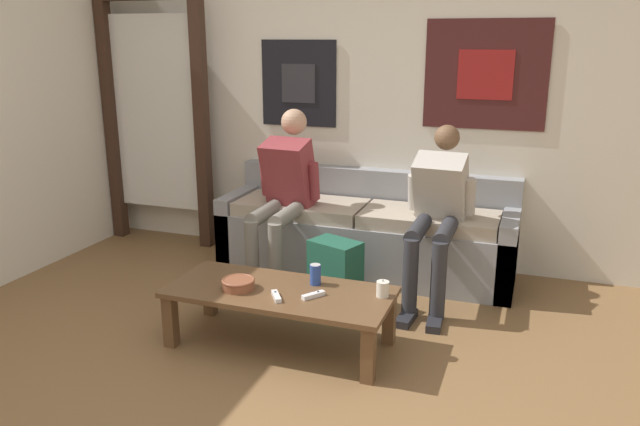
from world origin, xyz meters
The scene contains 13 objects.
ground_plane centered at (0.00, 0.00, 0.00)m, with size 18.00×18.00×0.00m, color brown.
wall_back centered at (0.00, 2.53, 1.28)m, with size 10.00×0.07×2.55m.
door_frame centered at (-1.71, 2.31, 1.20)m, with size 1.00×0.10×2.15m.
couch centered at (0.21, 2.18, 0.29)m, with size 2.24×0.68×0.75m.
coffee_table centered at (0.07, 0.83, 0.30)m, with size 1.31×0.58×0.35m.
person_seated_adult centered at (-0.33, 1.84, 0.69)m, with size 0.47×0.88×1.25m.
person_seated_teen centered at (0.80, 1.84, 0.65)m, with size 0.47×0.95×1.18m.
backpack centered at (0.19, 1.46, 0.22)m, with size 0.38×0.32×0.46m.
ceramic_bowl centered at (-0.17, 0.76, 0.38)m, with size 0.19×0.19×0.06m.
pillar_candle centered at (0.65, 0.94, 0.39)m, with size 0.07×0.07×0.10m.
drink_can_blue centered at (0.23, 0.98, 0.41)m, with size 0.07×0.07×0.12m.
game_controller_near_left centered at (0.29, 0.80, 0.36)m, with size 0.11×0.14×0.03m.
game_controller_near_right centered at (0.10, 0.71, 0.36)m, with size 0.11×0.14×0.03m.
Camera 1 is at (1.42, -2.25, 1.76)m, focal length 35.00 mm.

